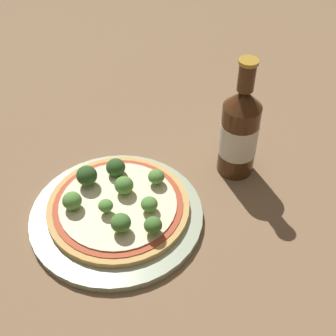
{
  "coord_description": "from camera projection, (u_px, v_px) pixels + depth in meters",
  "views": [
    {
      "loc": [
        0.06,
        -0.48,
        0.56
      ],
      "look_at": [
        0.07,
        0.05,
        0.06
      ],
      "focal_mm": 50.0,
      "sensor_mm": 36.0,
      "label": 1
    }
  ],
  "objects": [
    {
      "name": "broccoli_floret_0",
      "position": [
        153.0,
        225.0,
        0.67
      ],
      "size": [
        0.03,
        0.03,
        0.03
      ],
      "color": "#7A9E5B",
      "rests_on": "pizza"
    },
    {
      "name": "broccoli_floret_1",
      "position": [
        72.0,
        202.0,
        0.71
      ],
      "size": [
        0.03,
        0.03,
        0.03
      ],
      "color": "#7A9E5B",
      "rests_on": "pizza"
    },
    {
      "name": "broccoli_floret_4",
      "position": [
        149.0,
        204.0,
        0.71
      ],
      "size": [
        0.03,
        0.03,
        0.02
      ],
      "color": "#7A9E5B",
      "rests_on": "pizza"
    },
    {
      "name": "broccoli_floret_8",
      "position": [
        106.0,
        206.0,
        0.7
      ],
      "size": [
        0.02,
        0.02,
        0.02
      ],
      "color": "#7A9E5B",
      "rests_on": "pizza"
    },
    {
      "name": "beer_bottle",
      "position": [
        239.0,
        131.0,
        0.76
      ],
      "size": [
        0.06,
        0.06,
        0.22
      ],
      "color": "#472814",
      "rests_on": "ground_plane"
    },
    {
      "name": "broccoli_floret_3",
      "position": [
        122.0,
        185.0,
        0.73
      ],
      "size": [
        0.03,
        0.03,
        0.03
      ],
      "color": "#7A9E5B",
      "rests_on": "pizza"
    },
    {
      "name": "pizza",
      "position": [
        118.0,
        206.0,
        0.73
      ],
      "size": [
        0.22,
        0.22,
        0.01
      ],
      "color": "tan",
      "rests_on": "plate"
    },
    {
      "name": "ground_plane",
      "position": [
        125.0,
        218.0,
        0.74
      ],
      "size": [
        3.0,
        3.0,
        0.0
      ],
      "primitive_type": "plane",
      "color": "#846647"
    },
    {
      "name": "broccoli_floret_2",
      "position": [
        156.0,
        177.0,
        0.75
      ],
      "size": [
        0.03,
        0.03,
        0.03
      ],
      "color": "#7A9E5B",
      "rests_on": "pizza"
    },
    {
      "name": "broccoli_floret_7",
      "position": [
        116.0,
        167.0,
        0.76
      ],
      "size": [
        0.03,
        0.03,
        0.03
      ],
      "color": "#7A9E5B",
      "rests_on": "pizza"
    },
    {
      "name": "plate",
      "position": [
        117.0,
        213.0,
        0.74
      ],
      "size": [
        0.27,
        0.27,
        0.01
      ],
      "color": "#A3B293",
      "rests_on": "ground_plane"
    },
    {
      "name": "broccoli_floret_6",
      "position": [
        122.0,
        223.0,
        0.67
      ],
      "size": [
        0.03,
        0.03,
        0.03
      ],
      "color": "#7A9E5B",
      "rests_on": "pizza"
    },
    {
      "name": "broccoli_floret_5",
      "position": [
        87.0,
        176.0,
        0.74
      ],
      "size": [
        0.03,
        0.03,
        0.04
      ],
      "color": "#7A9E5B",
      "rests_on": "pizza"
    }
  ]
}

